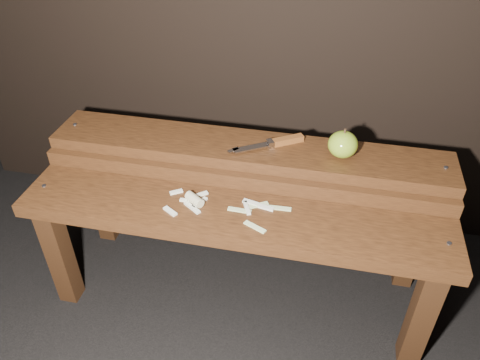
% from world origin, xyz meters
% --- Properties ---
extents(ground, '(60.00, 60.00, 0.00)m').
position_xyz_m(ground, '(0.00, 0.00, 0.00)').
color(ground, black).
extents(bench_front_tier, '(1.20, 0.20, 0.42)m').
position_xyz_m(bench_front_tier, '(0.00, -0.06, 0.35)').
color(bench_front_tier, black).
rests_on(bench_front_tier, ground).
extents(bench_rear_tier, '(1.20, 0.21, 0.50)m').
position_xyz_m(bench_rear_tier, '(0.00, 0.17, 0.41)').
color(bench_rear_tier, black).
rests_on(bench_rear_tier, ground).
extents(apple, '(0.09, 0.09, 0.09)m').
position_xyz_m(apple, '(0.27, 0.17, 0.54)').
color(apple, olive).
rests_on(apple, bench_rear_tier).
extents(knife, '(0.21, 0.14, 0.02)m').
position_xyz_m(knife, '(0.09, 0.19, 0.51)').
color(knife, brown).
rests_on(knife, bench_rear_tier).
extents(apple_scraps, '(0.35, 0.14, 0.03)m').
position_xyz_m(apple_scraps, '(-0.06, -0.03, 0.43)').
color(apple_scraps, beige).
rests_on(apple_scraps, bench_front_tier).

